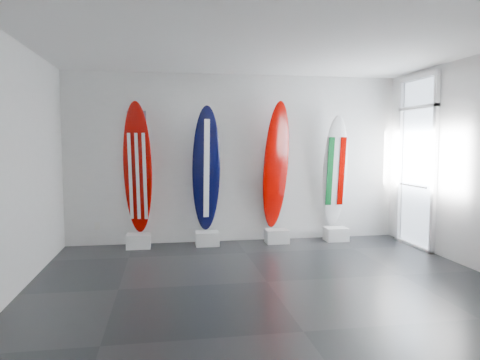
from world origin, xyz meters
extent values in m
plane|color=black|center=(0.00, 0.00, 0.00)|extent=(6.00, 6.00, 0.00)
plane|color=white|center=(0.00, 0.00, 3.00)|extent=(6.00, 6.00, 0.00)
plane|color=silver|center=(0.00, 2.50, 1.50)|extent=(6.00, 0.00, 6.00)
plane|color=silver|center=(0.00, -2.50, 1.50)|extent=(6.00, 0.00, 6.00)
plane|color=silver|center=(-3.00, 0.00, 1.50)|extent=(0.00, 5.00, 5.00)
cube|color=white|center=(-1.74, 2.18, 0.12)|extent=(0.40, 0.30, 0.24)
ellipsoid|color=#960300|center=(-1.74, 2.28, 1.36)|extent=(0.55, 0.35, 2.25)
cube|color=white|center=(-0.57, 2.18, 0.12)|extent=(0.40, 0.30, 0.24)
ellipsoid|color=black|center=(-0.57, 2.28, 1.33)|extent=(0.52, 0.31, 2.19)
cube|color=white|center=(0.68, 2.18, 0.12)|extent=(0.40, 0.30, 0.24)
ellipsoid|color=#960300|center=(0.68, 2.28, 1.38)|extent=(0.61, 0.51, 2.28)
cube|color=white|center=(1.79, 2.18, 0.12)|extent=(0.40, 0.30, 0.24)
ellipsoid|color=white|center=(1.79, 2.28, 1.26)|extent=(0.47, 0.34, 2.05)
cube|color=silver|center=(-2.45, 2.48, 0.35)|extent=(0.09, 0.02, 0.13)
camera|label=1|loc=(-1.26, -5.47, 1.77)|focal=33.42mm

